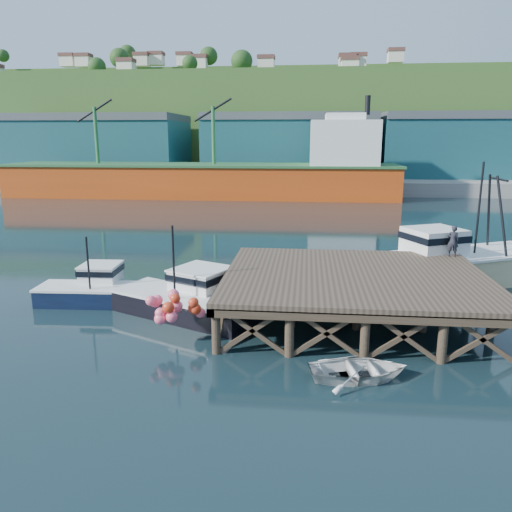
# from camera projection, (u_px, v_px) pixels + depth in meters

# --- Properties ---
(ground) EXTENTS (300.00, 300.00, 0.00)m
(ground) POSITION_uv_depth(u_px,v_px,m) (238.00, 313.00, 24.12)
(ground) COLOR black
(ground) RESTS_ON ground
(wharf) EXTENTS (12.00, 10.00, 2.62)m
(wharf) POSITION_uv_depth(u_px,v_px,m) (355.00, 278.00, 22.95)
(wharf) COLOR brown
(wharf) RESTS_ON ground
(far_quay) EXTENTS (160.00, 40.00, 2.00)m
(far_quay) POSITION_uv_depth(u_px,v_px,m) (290.00, 178.00, 91.65)
(far_quay) COLOR gray
(far_quay) RESTS_ON ground
(warehouse_left) EXTENTS (32.00, 16.00, 9.00)m
(warehouse_left) POSITION_uv_depth(u_px,v_px,m) (93.00, 148.00, 88.99)
(warehouse_left) COLOR #1A5058
(warehouse_left) RESTS_ON far_quay
(warehouse_mid) EXTENTS (28.00, 16.00, 9.00)m
(warehouse_mid) POSITION_uv_depth(u_px,v_px,m) (289.00, 148.00, 85.54)
(warehouse_mid) COLOR #1A5058
(warehouse_mid) RESTS_ON far_quay
(warehouse_right) EXTENTS (30.00, 16.00, 9.00)m
(warehouse_right) POSITION_uv_depth(u_px,v_px,m) (470.00, 149.00, 82.57)
(warehouse_right) COLOR #1A5058
(warehouse_right) RESTS_ON far_quay
(cargo_ship) EXTENTS (55.50, 10.00, 13.75)m
(cargo_ship) POSITION_uv_depth(u_px,v_px,m) (225.00, 174.00, 70.65)
(cargo_ship) COLOR #C24312
(cargo_ship) RESTS_ON ground
(hillside) EXTENTS (220.00, 50.00, 22.00)m
(hillside) POSITION_uv_depth(u_px,v_px,m) (295.00, 126.00, 118.37)
(hillside) COLOR #2D511E
(hillside) RESTS_ON ground
(boat_navy) EXTENTS (5.80, 3.17, 3.58)m
(boat_navy) POSITION_uv_depth(u_px,v_px,m) (97.00, 288.00, 25.56)
(boat_navy) COLOR black
(boat_navy) RESTS_ON ground
(boat_black) EXTENTS (7.65, 6.39, 4.46)m
(boat_black) POSITION_uv_depth(u_px,v_px,m) (189.00, 298.00, 23.78)
(boat_black) COLOR black
(boat_black) RESTS_ON ground
(trawler) EXTENTS (10.99, 7.73, 6.96)m
(trawler) POSITION_uv_depth(u_px,v_px,m) (461.00, 258.00, 28.88)
(trawler) COLOR beige
(trawler) RESTS_ON ground
(dinghy) EXTENTS (3.84, 3.04, 0.71)m
(dinghy) POSITION_uv_depth(u_px,v_px,m) (359.00, 369.00, 17.41)
(dinghy) COLOR silver
(dinghy) RESTS_ON ground
(dockworker) EXTENTS (0.64, 0.46, 1.65)m
(dockworker) POSITION_uv_depth(u_px,v_px,m) (453.00, 241.00, 26.23)
(dockworker) COLOR black
(dockworker) RESTS_ON wharf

